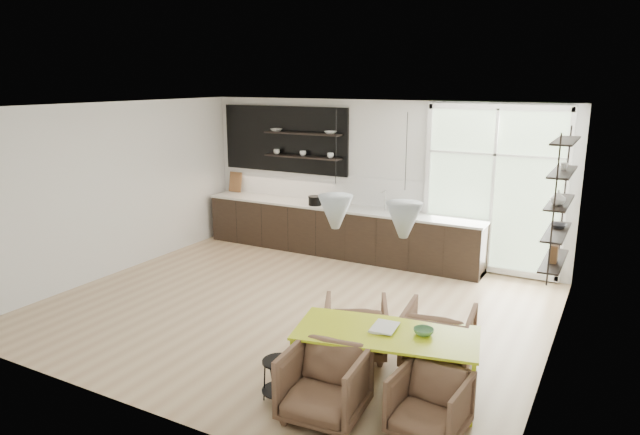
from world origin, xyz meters
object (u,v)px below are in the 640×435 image
at_px(armchair_front_right, 429,404).
at_px(wire_stool, 279,375).
at_px(armchair_back_right, 438,336).
at_px(dining_table, 386,336).
at_px(armchair_back_left, 356,327).
at_px(armchair_front_left, 324,384).

distance_m(armchair_front_right, wire_stool, 1.55).
xyz_separation_m(armchair_back_right, armchair_front_right, (0.33, -1.34, -0.05)).
relative_size(dining_table, armchair_back_left, 2.67).
distance_m(armchair_front_left, wire_stool, 0.54).
bearing_deg(wire_stool, armchair_back_left, 79.77).
height_order(dining_table, armchair_back_left, same).
height_order(dining_table, wire_stool, dining_table).
xyz_separation_m(dining_table, armchair_front_left, (-0.35, -0.72, -0.29)).
bearing_deg(armchair_back_left, wire_stool, 55.10).
bearing_deg(armchair_front_right, wire_stool, -168.05).
bearing_deg(armchair_front_left, armchair_back_right, 62.43).
relative_size(dining_table, armchair_front_left, 2.58).
distance_m(dining_table, armchair_back_right, 0.95).
relative_size(armchair_back_right, wire_stool, 1.70).
relative_size(armchair_front_left, armchair_front_right, 1.16).
bearing_deg(armchair_front_left, armchair_back_left, 97.71).
bearing_deg(armchair_back_left, armchair_back_right, 167.15).
height_order(dining_table, armchair_front_right, dining_table).
relative_size(armchair_front_right, wire_stool, 1.46).
xyz_separation_m(armchair_front_left, wire_stool, (-0.54, 0.03, -0.06)).
distance_m(dining_table, armchair_front_left, 0.85).
distance_m(armchair_back_left, armchair_front_left, 1.40).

